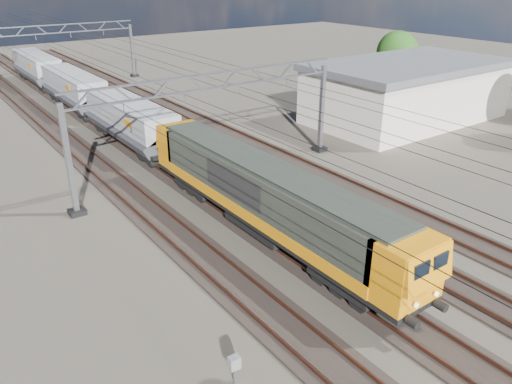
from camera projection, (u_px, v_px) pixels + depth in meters
ground at (250, 198)px, 31.17m from camera, size 160.00×160.00×0.00m
track_outer_west at (162, 223)px, 27.94m from camera, size 2.60×140.00×0.30m
track_loco at (223, 205)px, 30.07m from camera, size 2.60×140.00×0.30m
track_inner_east at (275, 189)px, 32.20m from camera, size 2.60×140.00×0.30m
track_outer_east at (321, 175)px, 34.33m from camera, size 2.60×140.00×0.30m
catenary_gantry_mid at (214, 122)px, 32.52m from camera, size 19.90×0.90×7.11m
catenary_gantry_far at (56, 53)px, 59.16m from camera, size 19.90×0.90×7.11m
overhead_wires at (184, 84)px, 34.72m from camera, size 12.03×140.00×0.53m
locomotive at (265, 194)px, 26.02m from camera, size 2.76×21.10×3.62m
hopper_wagon_lead at (130, 120)px, 39.16m from camera, size 3.38×13.00×3.25m
hopper_wagon_mid at (74, 87)px, 49.67m from camera, size 3.38×13.00×3.25m
hopper_wagon_third at (37, 67)px, 60.17m from camera, size 3.38×13.00×3.25m
trackside_cabinet at (234, 364)px, 16.90m from camera, size 0.40×0.31×1.16m
industrial_shed at (406, 91)px, 46.20m from camera, size 18.60×10.60×5.40m
tree_far at (400, 54)px, 55.72m from camera, size 5.12×4.72×6.86m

